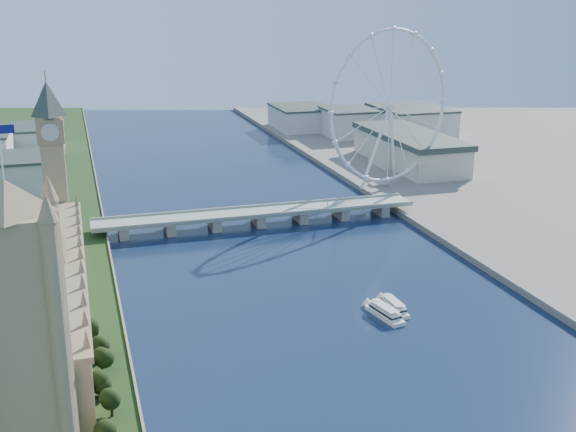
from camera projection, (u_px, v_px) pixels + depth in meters
name	position (u px, v px, depth m)	size (l,w,h in m)	color
victoria_tower	(21.00, 325.00, 213.28)	(28.16, 28.16, 112.00)	tan
parliament_range	(58.00, 291.00, 331.05)	(24.00, 200.00, 70.00)	tan
big_ben	(52.00, 145.00, 416.26)	(20.02, 20.02, 110.00)	tan
westminster_bridge	(258.00, 215.00, 488.97)	(220.00, 22.00, 9.50)	gray
london_eye	(390.00, 107.00, 555.02)	(113.60, 39.12, 124.30)	silver
county_hall	(408.00, 167.00, 658.34)	(54.00, 144.00, 35.00)	beige
city_skyline	(232.00, 132.00, 735.34)	(505.00, 280.00, 32.00)	beige
tour_boat_near	(385.00, 317.00, 348.01)	(7.19, 28.23, 6.22)	silver
tour_boat_far	(393.00, 310.00, 355.59)	(6.75, 26.60, 5.85)	beige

